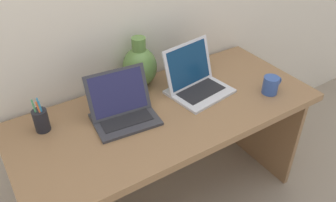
% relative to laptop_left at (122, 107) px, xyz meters
% --- Properties ---
extents(ground_plane, '(6.00, 6.00, 0.00)m').
position_rel_laptop_left_xyz_m(ground_plane, '(0.22, -0.07, -0.79)').
color(ground_plane, gray).
extents(desk, '(1.57, 0.69, 0.73)m').
position_rel_laptop_left_xyz_m(desk, '(0.22, -0.07, -0.21)').
color(desk, olive).
rests_on(desk, ground).
extents(laptop_left, '(0.32, 0.26, 0.23)m').
position_rel_laptop_left_xyz_m(laptop_left, '(0.00, 0.00, 0.00)').
color(laptop_left, '#333338').
rests_on(laptop_left, desk).
extents(laptop_right, '(0.35, 0.30, 0.25)m').
position_rel_laptop_left_xyz_m(laptop_right, '(0.44, 0.01, 0.00)').
color(laptop_right, silver).
rests_on(laptop_right, desk).
extents(green_vase, '(0.19, 0.19, 0.28)m').
position_rel_laptop_left_xyz_m(green_vase, '(0.22, 0.22, 0.06)').
color(green_vase, '#5B843D').
rests_on(green_vase, desk).
extents(coffee_mug, '(0.12, 0.08, 0.10)m').
position_rel_laptop_left_xyz_m(coffee_mug, '(0.77, -0.24, -0.01)').
color(coffee_mug, '#335199').
rests_on(coffee_mug, desk).
extents(pen_cup, '(0.07, 0.07, 0.19)m').
position_rel_laptop_left_xyz_m(pen_cup, '(-0.36, 0.11, -0.00)').
color(pen_cup, black).
rests_on(pen_cup, desk).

